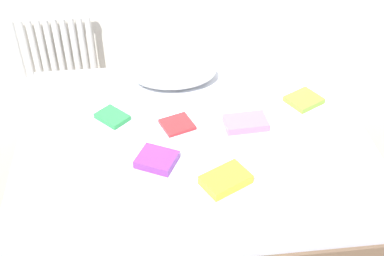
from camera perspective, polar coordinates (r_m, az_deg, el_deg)
ground_plane at (r=3.17m, az=0.10°, el=-7.32°), size 8.00×8.00×0.00m
bed at (r=3.00m, az=0.11°, el=-4.06°), size 2.00×1.50×0.50m
radiator at (r=3.92m, az=-15.46°, el=8.80°), size 0.59×0.04×0.55m
pillow at (r=3.20m, az=-2.07°, el=6.49°), size 0.54×0.35×0.16m
textbook_pink at (r=2.87m, az=6.16°, el=0.61°), size 0.25×0.16×0.04m
textbook_green at (r=2.95m, az=-9.11°, el=1.27°), size 0.22×0.22×0.03m
textbook_white at (r=2.64m, az=9.69°, el=-4.07°), size 0.26×0.23×0.03m
textbook_purple at (r=2.63m, az=-4.05°, el=-3.62°), size 0.25×0.24×0.04m
textbook_yellow at (r=2.51m, az=3.88°, el=-5.92°), size 0.28×0.25×0.05m
textbook_red at (r=2.86m, az=-1.71°, el=0.41°), size 0.21×0.21×0.02m
textbook_lime at (r=3.12m, az=12.69°, el=3.16°), size 0.25×0.24×0.03m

